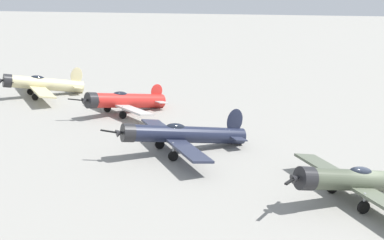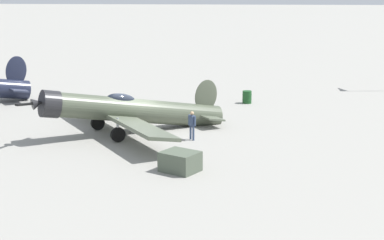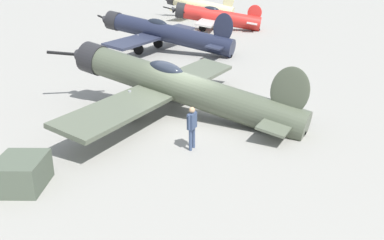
{
  "view_description": "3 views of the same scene",
  "coord_description": "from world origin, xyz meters",
  "px_view_note": "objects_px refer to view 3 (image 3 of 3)",
  "views": [
    {
      "loc": [
        -4.59,
        -30.56,
        13.26
      ],
      "look_at": [
        -14.28,
        10.04,
        1.6
      ],
      "focal_mm": 45.28,
      "sensor_mm": 36.0,
      "label": 1
    },
    {
      "loc": [
        5.75,
        -33.74,
        8.36
      ],
      "look_at": [
        3.17,
        -1.58,
        1.1
      ],
      "focal_mm": 57.72,
      "sensor_mm": 36.0,
      "label": 2
    },
    {
      "loc": [
        14.81,
        -8.23,
        5.96
      ],
      "look_at": [
        3.17,
        -1.58,
        1.1
      ],
      "focal_mm": 38.33,
      "sensor_mm": 36.0,
      "label": 3
    }
  ],
  "objects_px": {
    "airplane_foreground": "(176,86)",
    "airplane_far_line": "(215,17)",
    "airplane_mid_apron": "(163,33)",
    "ground_crew_mechanic": "(192,124)",
    "equipment_crate": "(21,173)",
    "airplane_outer_stand": "(198,5)"
  },
  "relations": [
    {
      "from": "airplane_outer_stand",
      "to": "equipment_crate",
      "type": "distance_m",
      "value": 48.78
    },
    {
      "from": "airplane_foreground",
      "to": "airplane_far_line",
      "type": "height_order",
      "value": "airplane_far_line"
    },
    {
      "from": "airplane_foreground",
      "to": "airplane_mid_apron",
      "type": "xyz_separation_m",
      "value": [
        -13.69,
        6.06,
        0.24
      ]
    },
    {
      "from": "airplane_far_line",
      "to": "airplane_foreground",
      "type": "bearing_deg",
      "value": 92.83
    },
    {
      "from": "airplane_outer_stand",
      "to": "airplane_far_line",
      "type": "bearing_deg",
      "value": 116.24
    },
    {
      "from": "ground_crew_mechanic",
      "to": "equipment_crate",
      "type": "relative_size",
      "value": 0.78
    },
    {
      "from": "airplane_mid_apron",
      "to": "airplane_foreground",
      "type": "bearing_deg",
      "value": 119.54
    },
    {
      "from": "airplane_foreground",
      "to": "airplane_mid_apron",
      "type": "bearing_deg",
      "value": -56.8
    },
    {
      "from": "ground_crew_mechanic",
      "to": "equipment_crate",
      "type": "height_order",
      "value": "ground_crew_mechanic"
    },
    {
      "from": "airplane_foreground",
      "to": "airplane_mid_apron",
      "type": "relative_size",
      "value": 1.03
    },
    {
      "from": "airplane_foreground",
      "to": "airplane_outer_stand",
      "type": "bearing_deg",
      "value": -64.73
    },
    {
      "from": "airplane_mid_apron",
      "to": "airplane_outer_stand",
      "type": "bearing_deg",
      "value": -72.75
    },
    {
      "from": "airplane_mid_apron",
      "to": "ground_crew_mechanic",
      "type": "height_order",
      "value": "airplane_mid_apron"
    },
    {
      "from": "airplane_foreground",
      "to": "equipment_crate",
      "type": "bearing_deg",
      "value": 83.97
    },
    {
      "from": "airplane_mid_apron",
      "to": "airplane_far_line",
      "type": "xyz_separation_m",
      "value": [
        -9.13,
        10.61,
        -0.12
      ]
    },
    {
      "from": "airplane_far_line",
      "to": "airplane_outer_stand",
      "type": "xyz_separation_m",
      "value": [
        -12.82,
        5.42,
        0.18
      ]
    },
    {
      "from": "airplane_outer_stand",
      "to": "airplane_mid_apron",
      "type": "bearing_deg",
      "value": 103.01
    },
    {
      "from": "airplane_foreground",
      "to": "equipment_crate",
      "type": "height_order",
      "value": "airplane_foreground"
    },
    {
      "from": "ground_crew_mechanic",
      "to": "airplane_far_line",
      "type": "bearing_deg",
      "value": 108.5
    },
    {
      "from": "airplane_far_line",
      "to": "airplane_mid_apron",
      "type": "bearing_deg",
      "value": 79.68
    },
    {
      "from": "ground_crew_mechanic",
      "to": "equipment_crate",
      "type": "xyz_separation_m",
      "value": [
        -0.08,
        -5.67,
        -0.5
      ]
    },
    {
      "from": "airplane_foreground",
      "to": "ground_crew_mechanic",
      "type": "height_order",
      "value": "airplane_foreground"
    }
  ]
}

